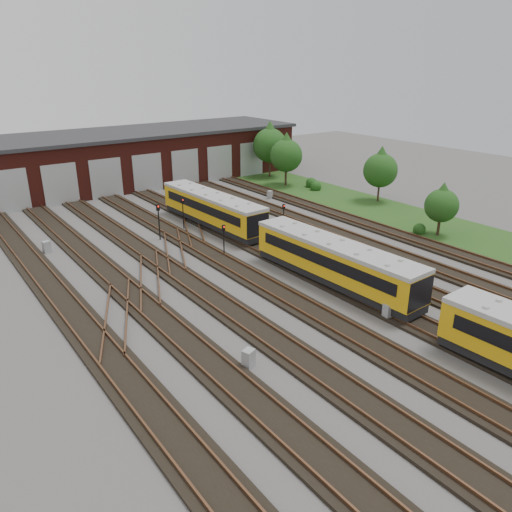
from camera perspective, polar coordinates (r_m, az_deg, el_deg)
ground at (r=32.63m, az=8.57°, el=-5.24°), size 120.00×120.00×0.00m
track_network at (r=32.85m, az=7.65°, el=-4.78°), size 30.40×70.00×0.33m
maintenance_shed at (r=64.92m, az=-17.03°, el=10.50°), size 51.00×12.50×6.35m
grass_verge at (r=52.22m, az=15.96°, el=4.50°), size 8.00×55.00×0.05m
metro_train at (r=34.39m, az=8.99°, el=-0.59°), size 2.95×45.71×2.82m
signal_mast_0 at (r=43.51m, az=-11.07°, el=4.39°), size 0.28×0.26×3.18m
signal_mast_1 at (r=46.28m, az=-8.36°, el=5.31°), size 0.23×0.22×2.86m
signal_mast_2 at (r=43.83m, az=3.16°, el=4.62°), size 0.24×0.23×2.90m
signal_mast_3 at (r=39.02m, az=-3.71°, el=2.25°), size 0.24×0.23×2.65m
relay_cabinet_0 at (r=25.72m, az=-0.86°, el=-11.62°), size 0.72×0.66×0.98m
relay_cabinet_1 at (r=43.73m, az=-22.82°, el=0.97°), size 0.64×0.56×0.94m
relay_cabinet_2 at (r=31.13m, az=14.91°, el=-6.12°), size 0.65×0.56×0.99m
relay_cabinet_3 at (r=45.63m, az=-1.44°, el=3.60°), size 0.77×0.69×1.07m
relay_cabinet_4 at (r=56.57m, az=1.59°, el=7.03°), size 0.60×0.54×0.88m
tree_0 at (r=66.70m, az=1.60°, el=12.98°), size 4.41×4.41×7.31m
tree_1 at (r=61.89m, az=3.48°, el=11.82°), size 3.94×3.94×6.53m
tree_2 at (r=56.10m, az=14.07°, el=9.92°), size 3.67×3.67×6.09m
tree_3 at (r=46.39m, az=20.50°, el=5.84°), size 2.92×2.92×4.83m
bush_0 at (r=47.08m, az=18.19°, el=3.10°), size 1.12×1.12×1.12m
bush_1 at (r=60.61m, az=6.87°, el=8.09°), size 1.32×1.32×1.32m
bush_2 at (r=62.04m, az=6.36°, el=8.45°), size 1.39×1.39×1.39m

